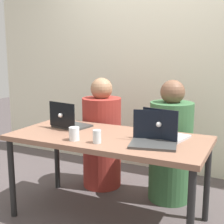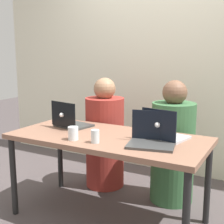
{
  "view_description": "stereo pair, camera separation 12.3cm",
  "coord_description": "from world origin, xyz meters",
  "views": [
    {
      "loc": [
        1.07,
        -2.14,
        1.36
      ],
      "look_at": [
        0.0,
        0.07,
        0.89
      ],
      "focal_mm": 50.0,
      "sensor_mm": 36.0,
      "label": 1
    },
    {
      "loc": [
        1.18,
        -2.09,
        1.36
      ],
      "look_at": [
        0.0,
        0.07,
        0.89
      ],
      "focal_mm": 50.0,
      "sensor_mm": 36.0,
      "label": 2
    }
  ],
  "objects": [
    {
      "name": "desk",
      "position": [
        0.0,
        0.0,
        0.65
      ],
      "size": [
        1.57,
        0.73,
        0.71
      ],
      "color": "#865D48",
      "rests_on": "ground"
    },
    {
      "name": "person_on_left",
      "position": [
        -0.36,
        0.57,
        0.5
      ],
      "size": [
        0.42,
        0.42,
        1.12
      ],
      "rotation": [
        0.0,
        0.0,
        3.23
      ],
      "color": "maroon",
      "rests_on": "ground"
    },
    {
      "name": "water_glass_center",
      "position": [
        0.02,
        -0.21,
        0.75
      ],
      "size": [
        0.06,
        0.06,
        0.1
      ],
      "color": "silver",
      "rests_on": "desk"
    },
    {
      "name": "water_glass_left",
      "position": [
        -0.17,
        -0.22,
        0.75
      ],
      "size": [
        0.08,
        0.08,
        0.1
      ],
      "color": "white",
      "rests_on": "desk"
    },
    {
      "name": "person_on_right",
      "position": [
        0.36,
        0.57,
        0.5
      ],
      "size": [
        0.46,
        0.46,
        1.13
      ],
      "rotation": [
        0.0,
        0.0,
        2.94
      ],
      "color": "#36633A",
      "rests_on": "ground"
    },
    {
      "name": "laptop_back_right",
      "position": [
        0.43,
        0.11,
        0.76
      ],
      "size": [
        0.34,
        0.31,
        0.25
      ],
      "rotation": [
        0.0,
        0.0,
        2.94
      ],
      "color": "#B0B4BB",
      "rests_on": "desk"
    },
    {
      "name": "back_wall",
      "position": [
        0.0,
        1.32,
        1.23
      ],
      "size": [
        4.5,
        0.1,
        2.46
      ],
      "primitive_type": "cube",
      "color": "beige",
      "rests_on": "ground"
    },
    {
      "name": "laptop_front_right",
      "position": [
        0.4,
        -0.06,
        0.76
      ],
      "size": [
        0.37,
        0.31,
        0.24
      ],
      "rotation": [
        0.0,
        0.0,
        0.22
      ],
      "color": "#3B3C3B",
      "rests_on": "desk"
    },
    {
      "name": "ground_plane",
      "position": [
        0.0,
        0.0,
        0.0
      ],
      "size": [
        12.0,
        12.0,
        0.0
      ],
      "primitive_type": "plane",
      "color": "#4B4242"
    },
    {
      "name": "laptop_back_left",
      "position": [
        -0.43,
        0.09,
        0.76
      ],
      "size": [
        0.34,
        0.3,
        0.23
      ],
      "rotation": [
        0.0,
        0.0,
        2.94
      ],
      "color": "#353838",
      "rests_on": "desk"
    }
  ]
}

